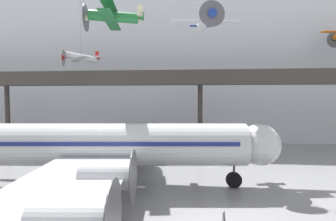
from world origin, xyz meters
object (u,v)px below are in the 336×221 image
at_px(suspended_plane_silver_racer, 81,57).
at_px(suspended_plane_green_biplane, 113,16).
at_px(airliner_silver_main, 91,145).
at_px(suspended_plane_white_twin, 206,20).

height_order(suspended_plane_silver_racer, suspended_plane_green_biplane, suspended_plane_green_biplane).
relative_size(airliner_silver_main, suspended_plane_silver_racer, 3.60).
xyz_separation_m(suspended_plane_silver_racer, suspended_plane_green_biplane, (6.95, -6.88, 3.45)).
relative_size(suspended_plane_silver_racer, suspended_plane_white_twin, 1.31).
distance_m(airliner_silver_main, suspended_plane_green_biplane, 15.46).
height_order(airliner_silver_main, suspended_plane_silver_racer, suspended_plane_silver_racer).
relative_size(airliner_silver_main, suspended_plane_green_biplane, 4.34).
relative_size(suspended_plane_white_twin, suspended_plane_green_biplane, 0.92).
height_order(suspended_plane_white_twin, suspended_plane_green_biplane, suspended_plane_green_biplane).
height_order(airliner_silver_main, suspended_plane_green_biplane, suspended_plane_green_biplane).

